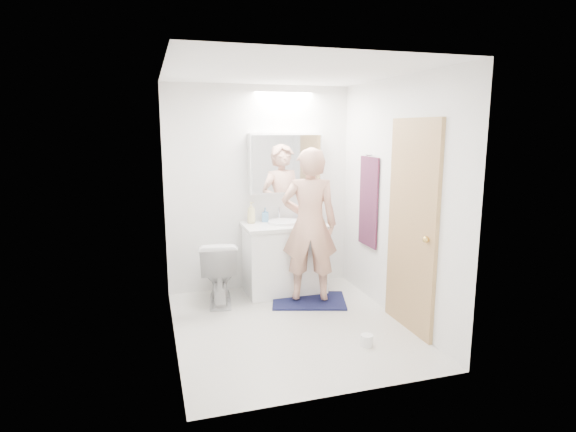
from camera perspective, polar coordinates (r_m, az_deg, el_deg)
name	(u,v)px	position (r m, az deg, el deg)	size (l,w,h in m)	color
floor	(290,326)	(4.68, 0.31, -13.31)	(2.50, 2.50, 0.00)	silver
ceiling	(291,71)	(4.31, 0.34, 17.28)	(2.50, 2.50, 0.00)	white
wall_back	(260,189)	(5.53, -3.50, 3.34)	(2.50, 2.50, 0.00)	white
wall_front	(345,234)	(3.19, 6.96, -2.19)	(2.50, 2.50, 0.00)	white
wall_left	(169,211)	(4.15, -14.34, 0.57)	(2.50, 2.50, 0.00)	white
wall_right	(396,200)	(4.77, 13.05, 1.91)	(2.50, 2.50, 0.00)	white
vanity_cabinet	(284,260)	(5.48, -0.44, -5.36)	(0.90, 0.55, 0.78)	white
countertop	(284,225)	(5.38, -0.45, -1.17)	(0.95, 0.58, 0.04)	white
sink_basin	(284,222)	(5.40, -0.54, -0.74)	(0.36, 0.36, 0.03)	white
faucet	(279,214)	(5.57, -1.09, 0.29)	(0.02, 0.02, 0.16)	silver
medicine_cabinet	(286,163)	(5.51, -0.29, 6.46)	(0.88, 0.14, 0.70)	white
mirror_panel	(287,164)	(5.43, -0.07, 6.41)	(0.84, 0.01, 0.66)	silver
toilet	(219,271)	(5.22, -8.46, -6.67)	(0.40, 0.70, 0.72)	silver
bath_rug	(309,301)	(5.29, 2.57, -10.30)	(0.80, 0.55, 0.02)	#181645
person	(309,225)	(5.04, 2.65, -1.06)	(0.61, 0.40, 1.66)	tan
door	(412,227)	(4.50, 14.92, -1.28)	(0.04, 0.80, 2.00)	tan
door_knob	(426,239)	(4.25, 16.54, -2.77)	(0.06, 0.06, 0.06)	gold
towel	(369,202)	(5.26, 9.83, 1.72)	(0.02, 0.42, 1.00)	#14253F
towel_hook	(369,155)	(5.20, 9.89, 7.38)	(0.02, 0.02, 0.07)	silver
soap_bottle_a	(251,213)	(5.41, -4.53, 0.42)	(0.10, 0.10, 0.25)	beige
soap_bottle_b	(265,215)	(5.49, -2.81, 0.15)	(0.08, 0.08, 0.17)	#588FBE
toothbrush_cup	(302,216)	(5.60, 1.74, -0.02)	(0.10, 0.10, 0.09)	#4560D0
toilet_paper_roll	(367,340)	(4.34, 9.62, -14.76)	(0.11, 0.11, 0.10)	white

